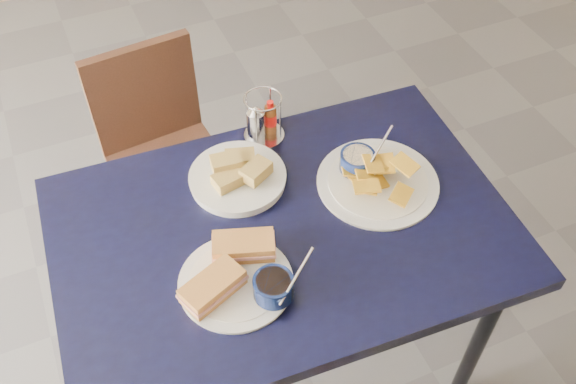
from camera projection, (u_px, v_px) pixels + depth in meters
name	position (u px, v px, depth m)	size (l,w,h in m)	color
ground	(289.00, 334.00, 2.19)	(6.00, 6.00, 0.00)	#525156
dining_table	(283.00, 245.00, 1.60)	(1.13, 0.79, 0.75)	black
chair_far	(161.00, 140.00, 2.18)	(0.39, 0.38, 0.77)	black
sandwich_plate	(240.00, 275.00, 1.42)	(0.30, 0.26, 0.12)	white
plantain_plate	(372.00, 175.00, 1.63)	(0.31, 0.31, 0.12)	white
bread_basket	(238.00, 176.00, 1.62)	(0.24, 0.24, 0.07)	white
condiment_caddy	(262.00, 121.00, 1.71)	(0.11, 0.11, 0.14)	silver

